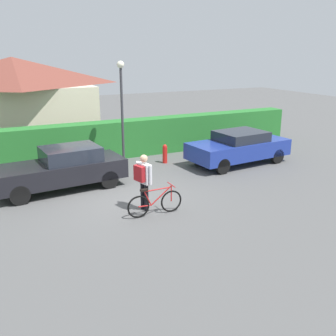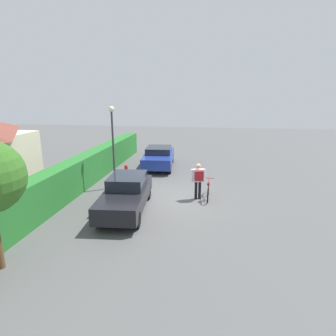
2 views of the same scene
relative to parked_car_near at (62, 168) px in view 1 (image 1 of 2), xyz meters
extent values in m
plane|color=#515151|center=(1.52, -1.71, -0.75)|extent=(60.00, 60.00, 0.00)
cube|color=#266F2B|center=(1.52, 3.27, 0.06)|extent=(21.17, 0.90, 1.63)
cube|color=beige|center=(-0.58, 8.16, 0.71)|extent=(7.30, 4.89, 2.92)
pyramid|color=brown|center=(-0.58, 8.16, 2.87)|extent=(7.66, 5.14, 1.40)
cube|color=black|center=(-0.09, -0.01, -0.10)|extent=(4.50, 2.02, 0.66)
cube|color=#1E232D|center=(0.32, 0.03, 0.47)|extent=(2.01, 1.61, 0.49)
cylinder|color=black|center=(1.33, 0.85, -0.44)|extent=(0.65, 0.23, 0.63)
cylinder|color=black|center=(1.46, -0.61, -0.44)|extent=(0.65, 0.23, 0.63)
cylinder|color=black|center=(-1.63, 0.59, -0.44)|extent=(0.65, 0.23, 0.63)
cylinder|color=black|center=(-1.50, -0.87, -0.44)|extent=(0.65, 0.23, 0.63)
cube|color=navy|center=(7.31, -0.01, -0.11)|extent=(4.46, 2.20, 0.67)
cube|color=#1E232D|center=(7.42, 0.00, 0.43)|extent=(2.07, 1.78, 0.40)
cylinder|color=black|center=(8.70, 0.94, -0.44)|extent=(0.63, 0.23, 0.62)
cylinder|color=black|center=(8.85, -0.70, -0.44)|extent=(0.63, 0.23, 0.62)
cylinder|color=black|center=(5.78, 0.69, -0.44)|extent=(0.63, 0.23, 0.62)
cylinder|color=black|center=(5.92, -0.96, -0.44)|extent=(0.63, 0.23, 0.62)
torus|color=black|center=(2.47, -3.41, -0.42)|extent=(0.67, 0.06, 0.67)
torus|color=black|center=(1.44, -3.40, -0.42)|extent=(0.67, 0.06, 0.67)
cylinder|color=#B21E1E|center=(2.15, -3.41, -0.18)|extent=(0.67, 0.05, 0.53)
cylinder|color=#B21E1E|center=(1.72, -3.40, -0.20)|extent=(0.25, 0.04, 0.48)
cylinder|color=#B21E1E|center=(2.02, -3.41, 0.02)|extent=(0.81, 0.05, 0.05)
cylinder|color=#B21E1E|center=(1.63, -3.40, -0.42)|extent=(0.40, 0.04, 0.05)
cylinder|color=#B21E1E|center=(2.47, -3.41, -0.17)|extent=(0.04, 0.04, 0.48)
cube|color=black|center=(1.62, -3.40, 0.06)|extent=(0.22, 0.10, 0.06)
cylinder|color=#B21E1E|center=(2.47, -3.41, 0.10)|extent=(0.03, 0.50, 0.03)
cylinder|color=black|center=(1.80, -2.83, -0.33)|extent=(0.13, 0.13, 0.85)
cylinder|color=black|center=(1.85, -3.00, -0.33)|extent=(0.13, 0.13, 0.85)
cube|color=silver|center=(1.82, -2.92, 0.40)|extent=(0.32, 0.53, 0.60)
sphere|color=tan|center=(1.82, -2.92, 0.85)|extent=(0.23, 0.23, 0.23)
cylinder|color=silver|center=(1.75, -2.63, 0.41)|extent=(0.09, 0.09, 0.57)
cylinder|color=silver|center=(1.90, -3.21, 0.41)|extent=(0.09, 0.09, 0.57)
cube|color=maroon|center=(1.67, -2.96, 0.43)|extent=(0.26, 0.42, 0.46)
cylinder|color=#38383D|center=(2.74, 1.48, 1.24)|extent=(0.10, 0.10, 3.98)
sphere|color=#F2EDCC|center=(2.74, 1.48, 3.35)|extent=(0.28, 0.28, 0.28)
cylinder|color=red|center=(4.57, 1.43, -0.40)|extent=(0.20, 0.20, 0.70)
sphere|color=red|center=(4.57, 1.43, -0.03)|extent=(0.18, 0.18, 0.18)
camera|label=1|loc=(-2.30, -13.02, 3.85)|focal=41.63mm
camera|label=2|loc=(-10.62, -3.44, 4.04)|focal=29.71mm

